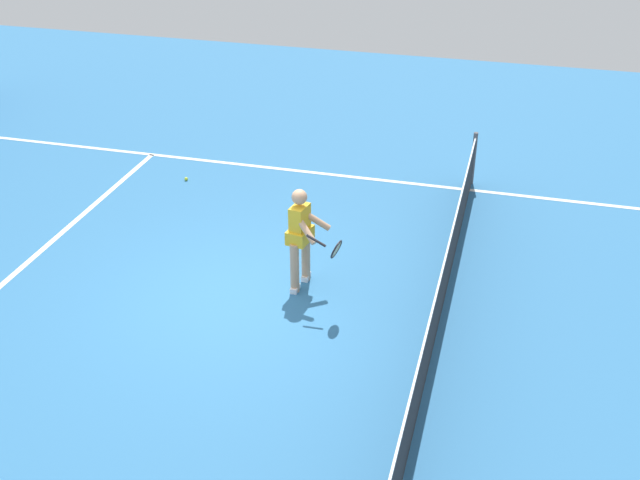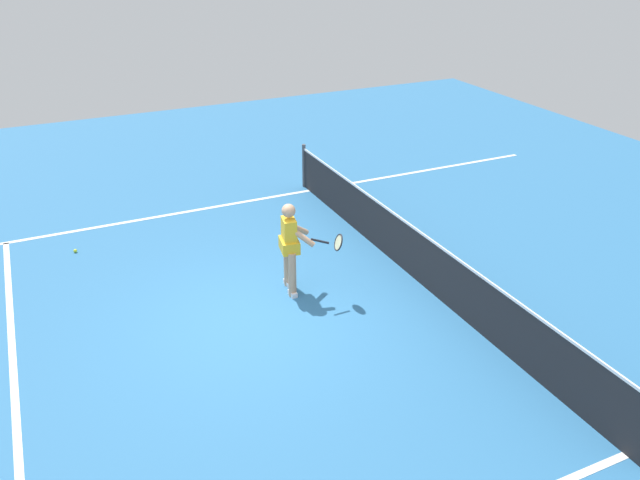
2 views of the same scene
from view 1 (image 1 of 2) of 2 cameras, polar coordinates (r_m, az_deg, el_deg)
ground_plane at (r=11.30m, az=-6.28°, el=-4.19°), size 25.57×25.57×0.00m
service_line_marking at (r=12.81m, az=-20.76°, el=-1.73°), size 8.92×0.10×0.01m
sideline_left_marking at (r=15.01m, az=-0.30°, el=4.93°), size 0.10×17.67×0.01m
court_net at (r=10.47m, az=8.71°, el=-4.31°), size 9.60×0.08×1.00m
tennis_player at (r=11.07m, az=-1.36°, el=0.35°), size 0.89×0.91×1.55m
tennis_ball_far at (r=14.90m, az=-9.73°, el=4.41°), size 0.07×0.07×0.07m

